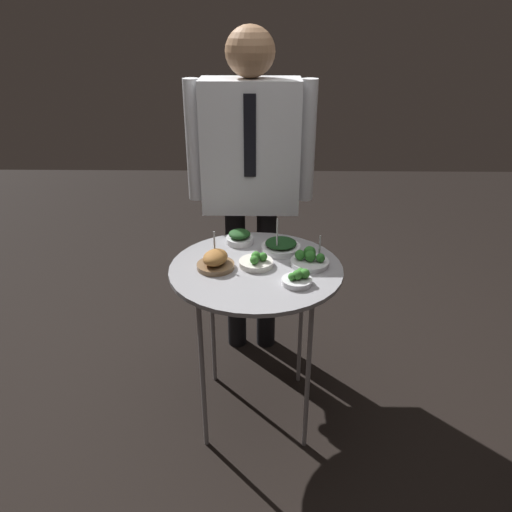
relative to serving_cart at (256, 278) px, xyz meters
name	(u,v)px	position (x,y,z in m)	size (l,w,h in m)	color
ground_plane	(256,409)	(0.00, 0.00, -0.72)	(8.00, 8.00, 0.00)	black
serving_cart	(256,278)	(0.00, 0.00, 0.00)	(0.72, 0.72, 0.77)	#939399
bowl_broccoli_back_left	(257,262)	(0.00, 0.01, 0.07)	(0.14, 0.14, 0.06)	silver
bowl_roast_front_center	(215,261)	(-0.17, -0.01, 0.09)	(0.16, 0.16, 0.15)	brown
bowl_spinach_near_rim	(281,246)	(0.11, 0.16, 0.08)	(0.17, 0.17, 0.17)	silver
bowl_spinach_front_right	(240,237)	(-0.08, 0.24, 0.08)	(0.12, 0.12, 0.06)	silver
bowl_broccoli_back_right	(310,259)	(0.22, 0.02, 0.08)	(0.16, 0.16, 0.13)	silver
bowl_broccoli_mid_right	(298,279)	(0.16, -0.14, 0.08)	(0.12, 0.12, 0.06)	silver
waiter_figure	(251,163)	(-0.03, 0.54, 0.34)	(0.62, 0.23, 1.68)	black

